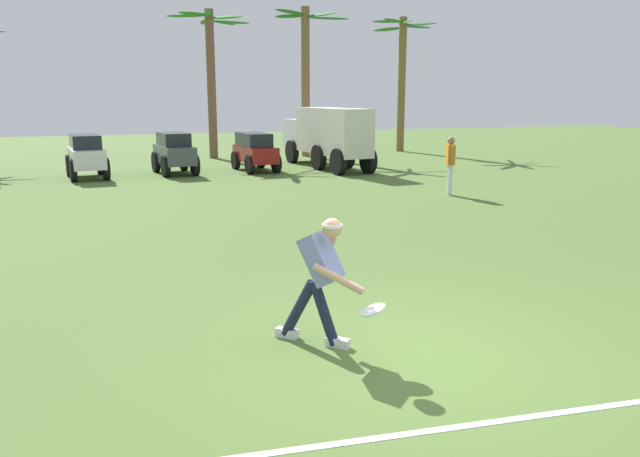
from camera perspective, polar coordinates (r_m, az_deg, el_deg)
The scene contains 12 objects.
ground_plane at distance 6.68m, azimuth 9.43°, elevation -11.34°, with size 80.00×80.00×0.00m, color #506E32.
field_line_paint at distance 5.62m, azimuth 16.81°, elevation -16.40°, with size 24.30×0.08×0.01m, color white.
frisbee_thrower at distance 6.61m, azimuth 0.04°, elevation -4.14°, with size 0.71×1.00×1.40m.
frisbee_in_flight at distance 6.25m, azimuth 4.88°, elevation -7.44°, with size 0.33×0.34×0.12m.
teammate_near_sideline at distance 17.13m, azimuth 11.82°, elevation 6.12°, with size 0.30×0.49×1.56m.
parked_car_slot_b at distance 21.70m, azimuth -20.59°, elevation 6.29°, with size 1.37×2.43×1.40m.
parked_car_slot_c at distance 22.03m, azimuth -13.18°, elevation 6.81°, with size 1.39×2.44×1.40m.
parked_car_slot_d at distance 22.45m, azimuth -5.98°, elevation 7.10°, with size 1.30×2.46×1.34m.
box_truck at distance 23.34m, azimuth 0.58°, elevation 8.61°, with size 1.74×5.97×2.20m.
palm_tree_left_of_centre at distance 27.34m, azimuth -9.92°, elevation 14.04°, with size 3.49×3.65×6.13m.
palm_tree_right_of_centre at distance 27.77m, azimuth -1.30°, elevation 14.07°, with size 3.69×3.11×6.33m.
palm_tree_far_right at distance 30.59m, azimuth 7.48°, elevation 13.96°, with size 3.15×3.26×6.22m.
Camera 1 is at (-3.09, -5.31, 2.63)m, focal length 35.00 mm.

